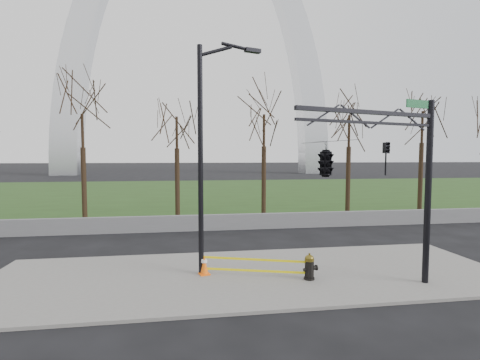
{
  "coord_description": "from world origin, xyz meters",
  "views": [
    {
      "loc": [
        -2.18,
        -11.92,
        4.2
      ],
      "look_at": [
        -0.1,
        2.0,
        3.28
      ],
      "focal_mm": 26.24,
      "sensor_mm": 36.0,
      "label": 1
    }
  ],
  "objects": [
    {
      "name": "traffic_signal_mast",
      "position": [
        2.34,
        -2.49,
        4.15
      ],
      "size": [
        4.96,
        2.54,
        6.0
      ],
      "rotation": [
        0.0,
        0.0,
        0.25
      ],
      "color": "black",
      "rests_on": "ground"
    },
    {
      "name": "ground",
      "position": [
        0.0,
        0.0,
        0.0
      ],
      "size": [
        500.0,
        500.0,
        0.0
      ],
      "primitive_type": "plane",
      "color": "black",
      "rests_on": "ground"
    },
    {
      "name": "street_light",
      "position": [
        -1.52,
        0.36,
        4.69
      ],
      "size": [
        2.34,
        0.82,
        8.21
      ],
      "rotation": [
        0.0,
        0.0,
        0.27
      ],
      "color": "black",
      "rests_on": "ground"
    },
    {
      "name": "sidewalk",
      "position": [
        0.0,
        0.0,
        0.05
      ],
      "size": [
        18.0,
        6.0,
        0.1
      ],
      "primitive_type": "cube",
      "color": "slate",
      "rests_on": "ground"
    },
    {
      "name": "caution_tape",
      "position": [
        0.07,
        -0.32,
        0.5
      ],
      "size": [
        3.56,
        1.16,
        0.45
      ],
      "color": "#FFED0D",
      "rests_on": "ground"
    },
    {
      "name": "traffic_cone",
      "position": [
        -1.64,
        0.14,
        0.44
      ],
      "size": [
        0.44,
        0.44,
        0.68
      ],
      "rotation": [
        0.0,
        0.0,
        0.29
      ],
      "color": "#FF640D",
      "rests_on": "sidewalk"
    },
    {
      "name": "grass_strip",
      "position": [
        0.0,
        30.0,
        0.03
      ],
      "size": [
        120.0,
        40.0,
        0.06
      ],
      "primitive_type": "cube",
      "color": "#243E16",
      "rests_on": "ground"
    },
    {
      "name": "tree_row",
      "position": [
        0.13,
        12.0,
        4.17
      ],
      "size": [
        46.26,
        4.0,
        8.33
      ],
      "color": "black",
      "rests_on": "ground"
    },
    {
      "name": "fire_hydrant",
      "position": [
        1.84,
        -0.86,
        0.51
      ],
      "size": [
        0.56,
        0.36,
        0.89
      ],
      "rotation": [
        0.0,
        0.0,
        0.18
      ],
      "color": "black",
      "rests_on": "sidewalk"
    },
    {
      "name": "gateway_arch",
      "position": [
        0.0,
        75.0,
        32.5
      ],
      "size": [
        66.0,
        6.0,
        65.0
      ],
      "primitive_type": null,
      "color": "silver",
      "rests_on": "ground"
    },
    {
      "name": "guardrail",
      "position": [
        0.0,
        8.0,
        0.45
      ],
      "size": [
        60.0,
        0.3,
        0.9
      ],
      "primitive_type": "cube",
      "color": "#59595B",
      "rests_on": "ground"
    }
  ]
}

